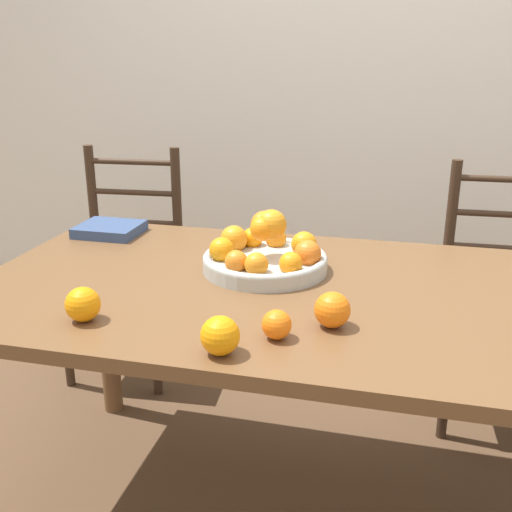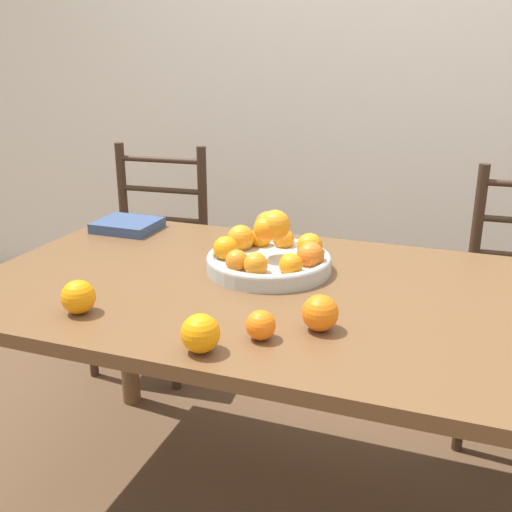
# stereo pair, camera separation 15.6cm
# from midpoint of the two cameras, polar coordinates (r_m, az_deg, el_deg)

# --- Properties ---
(wall_back) EXTENTS (8.00, 0.06, 2.60)m
(wall_back) POSITION_cam_midpoint_polar(r_m,az_deg,el_deg) (2.90, 15.08, 17.98)
(wall_back) COLOR silver
(wall_back) RESTS_ON ground_plane
(dining_table) EXTENTS (1.78, 0.93, 0.74)m
(dining_table) POSITION_cam_midpoint_polar(r_m,az_deg,el_deg) (1.59, 7.72, -6.28)
(dining_table) COLOR brown
(dining_table) RESTS_ON ground_plane
(fruit_bowl) EXTENTS (0.35, 0.35, 0.18)m
(fruit_bowl) POSITION_cam_midpoint_polar(r_m,az_deg,el_deg) (1.67, 3.94, 0.09)
(fruit_bowl) COLOR #B2B7B2
(fruit_bowl) RESTS_ON dining_table
(orange_loose_0) EXTENTS (0.06, 0.06, 0.06)m
(orange_loose_0) POSITION_cam_midpoint_polar(r_m,az_deg,el_deg) (1.28, 3.97, -6.67)
(orange_loose_0) COLOR orange
(orange_loose_0) RESTS_ON dining_table
(orange_loose_1) EXTENTS (0.08, 0.08, 0.08)m
(orange_loose_1) POSITION_cam_midpoint_polar(r_m,az_deg,el_deg) (1.33, 9.50, -5.44)
(orange_loose_1) COLOR orange
(orange_loose_1) RESTS_ON dining_table
(orange_loose_2) EXTENTS (0.08, 0.08, 0.08)m
(orange_loose_2) POSITION_cam_midpoint_polar(r_m,az_deg,el_deg) (1.22, -1.66, -7.47)
(orange_loose_2) COLOR orange
(orange_loose_2) RESTS_ON dining_table
(orange_loose_3) EXTENTS (0.08, 0.08, 0.08)m
(orange_loose_3) POSITION_cam_midpoint_polar(r_m,az_deg,el_deg) (1.44, -13.62, -3.88)
(orange_loose_3) COLOR orange
(orange_loose_3) RESTS_ON dining_table
(chair_left) EXTENTS (0.45, 0.43, 0.94)m
(chair_left) POSITION_cam_midpoint_polar(r_m,az_deg,el_deg) (2.59, -8.26, -0.32)
(chair_left) COLOR #382619
(chair_left) RESTS_ON ground_plane
(book_stack) EXTENTS (0.20, 0.18, 0.03)m
(book_stack) POSITION_cam_midpoint_polar(r_m,az_deg,el_deg) (2.08, -10.05, 2.87)
(book_stack) COLOR #334770
(book_stack) RESTS_ON dining_table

